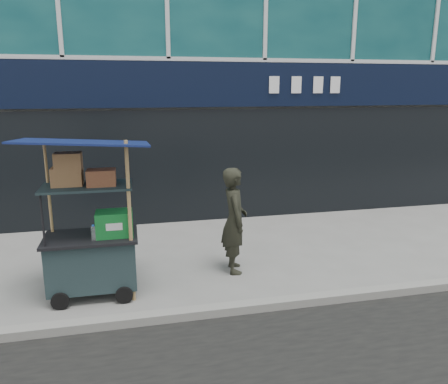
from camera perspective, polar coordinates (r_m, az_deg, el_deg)
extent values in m
plane|color=slate|center=(5.99, -2.40, -14.93)|extent=(80.00, 80.00, 0.00)
cube|color=gray|center=(5.78, -2.03, -15.33)|extent=(80.00, 0.18, 0.12)
cube|color=black|center=(9.09, -7.15, 13.74)|extent=(15.68, 0.06, 0.90)
cube|color=black|center=(9.28, -6.87, 3.18)|extent=(15.68, 0.04, 2.40)
cube|color=#1B2E2F|center=(6.40, -16.78, -8.73)|extent=(1.18, 0.70, 0.69)
cylinder|color=black|center=(6.27, -20.62, -13.23)|extent=(0.24, 0.05, 0.23)
cylinder|color=black|center=(6.20, -12.90, -13.01)|extent=(0.24, 0.05, 0.23)
cube|color=black|center=(6.28, -17.01, -5.66)|extent=(1.26, 0.77, 0.04)
cylinder|color=black|center=(5.97, -22.60, -3.60)|extent=(0.03, 0.03, 0.73)
cylinder|color=black|center=(5.87, -12.21, -3.14)|extent=(0.03, 0.03, 0.73)
cylinder|color=black|center=(6.53, -21.73, -2.12)|extent=(0.03, 0.03, 0.73)
cylinder|color=black|center=(6.43, -12.25, -1.67)|extent=(0.03, 0.03, 0.73)
cube|color=#1B2E2F|center=(6.09, -17.47, 0.71)|extent=(1.18, 0.70, 0.03)
cylinder|color=olive|center=(5.89, -12.16, -4.06)|extent=(0.05, 0.05, 2.20)
cylinder|color=olive|center=(6.57, -21.62, -3.35)|extent=(0.04, 0.04, 2.10)
cube|color=#0C1146|center=(5.99, -17.86, 6.19)|extent=(1.67, 1.19, 0.19)
cube|color=#0F642B|center=(6.15, -14.11, -3.99)|extent=(0.49, 0.35, 0.34)
cylinder|color=silver|center=(6.05, -16.66, -5.19)|extent=(0.07, 0.07, 0.20)
cylinder|color=blue|center=(6.02, -16.73, -4.21)|extent=(0.03, 0.03, 0.02)
cube|color=brown|center=(6.14, -19.79, 1.94)|extent=(0.39, 0.30, 0.24)
cube|color=olive|center=(6.00, -15.73, 1.84)|extent=(0.37, 0.28, 0.22)
cube|color=brown|center=(6.08, -19.71, 3.95)|extent=(0.34, 0.26, 0.20)
imported|color=black|center=(6.81, 1.36, -3.71)|extent=(0.45, 0.64, 1.67)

